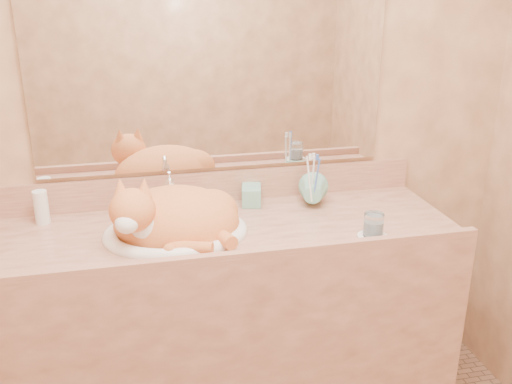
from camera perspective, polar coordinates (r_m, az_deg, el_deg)
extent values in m
cube|color=#9A6846|center=(2.14, -4.35, 9.28)|extent=(2.40, 0.02, 2.50)
cube|color=white|center=(2.11, -4.40, 12.96)|extent=(1.30, 0.02, 0.80)
imported|color=#72B79E|center=(2.13, -0.47, 0.29)|extent=(0.09, 0.09, 0.16)
imported|color=#72B79E|center=(2.13, 5.68, -0.46)|extent=(0.15, 0.15, 0.11)
cylinder|color=white|center=(1.95, 11.59, -4.42)|extent=(0.10, 0.10, 0.01)
cylinder|color=white|center=(1.93, 11.68, -3.23)|extent=(0.07, 0.07, 0.08)
cylinder|color=white|center=(2.15, -20.68, -1.43)|extent=(0.05, 0.05, 0.12)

